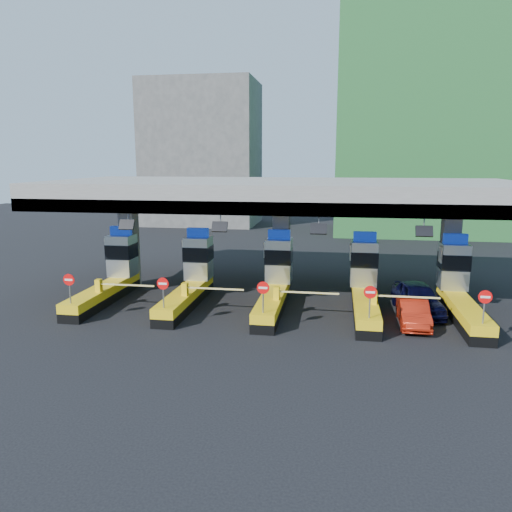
# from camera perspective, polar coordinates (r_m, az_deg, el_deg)

# --- Properties ---
(ground) EXTENTS (120.00, 120.00, 0.00)m
(ground) POSITION_cam_1_polar(r_m,az_deg,el_deg) (28.83, 2.18, -5.69)
(ground) COLOR black
(ground) RESTS_ON ground
(toll_canopy) EXTENTS (28.00, 12.09, 7.00)m
(toll_canopy) POSITION_cam_1_polar(r_m,az_deg,el_deg) (30.55, 2.94, 6.96)
(toll_canopy) COLOR slate
(toll_canopy) RESTS_ON ground
(toll_lane_far_left) EXTENTS (4.43, 8.00, 4.16)m
(toll_lane_far_left) POSITION_cam_1_polar(r_m,az_deg,el_deg) (31.52, -16.09, -2.05)
(toll_lane_far_left) COLOR black
(toll_lane_far_left) RESTS_ON ground
(toll_lane_left) EXTENTS (4.43, 8.00, 4.16)m
(toll_lane_left) POSITION_cam_1_polar(r_m,az_deg,el_deg) (29.74, -7.34, -2.47)
(toll_lane_left) COLOR black
(toll_lane_left) RESTS_ON ground
(toll_lane_center) EXTENTS (4.43, 8.00, 4.16)m
(toll_lane_center) POSITION_cam_1_polar(r_m,az_deg,el_deg) (28.73, 2.27, -2.86)
(toll_lane_center) COLOR black
(toll_lane_center) RESTS_ON ground
(toll_lane_right) EXTENTS (4.43, 8.00, 4.16)m
(toll_lane_right) POSITION_cam_1_polar(r_m,az_deg,el_deg) (28.57, 12.29, -3.18)
(toll_lane_right) COLOR black
(toll_lane_right) RESTS_ON ground
(toll_lane_far_right) EXTENTS (4.43, 8.00, 4.16)m
(toll_lane_far_right) POSITION_cam_1_polar(r_m,az_deg,el_deg) (29.28, 22.12, -3.41)
(toll_lane_far_right) COLOR black
(toll_lane_far_right) RESTS_ON ground
(bg_building_scaffold) EXTENTS (18.00, 12.00, 28.00)m
(bg_building_scaffold) POSITION_cam_1_polar(r_m,az_deg,el_deg) (60.31, 18.20, 15.89)
(bg_building_scaffold) COLOR #1E5926
(bg_building_scaffold) RESTS_ON ground
(bg_building_concrete) EXTENTS (14.00, 10.00, 18.00)m
(bg_building_concrete) POSITION_cam_1_polar(r_m,az_deg,el_deg) (65.76, -6.14, 11.54)
(bg_building_concrete) COLOR #4C4C49
(bg_building_concrete) RESTS_ON ground
(van) EXTENTS (2.68, 5.19, 1.69)m
(van) POSITION_cam_1_polar(r_m,az_deg,el_deg) (28.64, 17.99, -4.59)
(van) COLOR black
(van) RESTS_ON ground
(red_car) EXTENTS (1.50, 4.04, 1.32)m
(red_car) POSITION_cam_1_polar(r_m,az_deg,el_deg) (26.54, 17.54, -6.19)
(red_car) COLOR #A01D0C
(red_car) RESTS_ON ground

